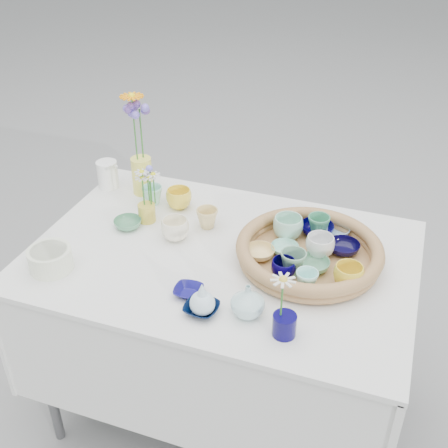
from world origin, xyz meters
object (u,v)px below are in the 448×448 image
(wicker_tray, at_px, (309,252))
(tall_vase_yellow, at_px, (142,176))
(display_table, at_px, (222,406))
(bud_vase_seafoam, at_px, (248,301))

(wicker_tray, distance_m, tall_vase_yellow, 0.75)
(display_table, xyz_separation_m, tall_vase_yellow, (-0.43, 0.29, 0.84))
(wicker_tray, height_order, bud_vase_seafoam, bud_vase_seafoam)
(display_table, distance_m, tall_vase_yellow, 0.99)
(bud_vase_seafoam, bearing_deg, display_table, 123.51)
(wicker_tray, xyz_separation_m, tall_vase_yellow, (-0.71, 0.24, 0.04))
(tall_vase_yellow, bearing_deg, display_table, -33.49)
(wicker_tray, relative_size, bud_vase_seafoam, 4.61)
(display_table, distance_m, bud_vase_seafoam, 0.87)
(bud_vase_seafoam, bearing_deg, wicker_tray, 70.09)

